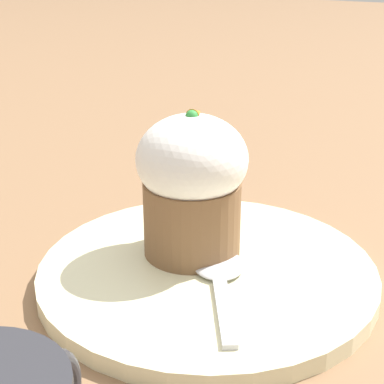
{
  "coord_description": "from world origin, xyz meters",
  "views": [
    {
      "loc": [
        -0.4,
        -0.16,
        0.25
      ],
      "look_at": [
        0.02,
        0.02,
        0.06
      ],
      "focal_mm": 60.0,
      "sensor_mm": 36.0,
      "label": 1
    }
  ],
  "objects": [
    {
      "name": "dessert_plate",
      "position": [
        0.0,
        0.0,
        0.01
      ],
      "size": [
        0.26,
        0.26,
        0.01
      ],
      "color": "beige",
      "rests_on": "ground_plane"
    },
    {
      "name": "spoon",
      "position": [
        -0.01,
        -0.01,
        0.02
      ],
      "size": [
        0.12,
        0.08,
        0.01
      ],
      "color": "silver",
      "rests_on": "dessert_plate"
    },
    {
      "name": "ground_plane",
      "position": [
        0.0,
        0.0,
        0.0
      ],
      "size": [
        4.0,
        4.0,
        0.0
      ],
      "primitive_type": "plane",
      "color": "#846042"
    },
    {
      "name": "carrot_cake",
      "position": [
        0.02,
        0.02,
        0.07
      ],
      "size": [
        0.08,
        0.08,
        0.12
      ],
      "color": "brown",
      "rests_on": "dessert_plate"
    }
  ]
}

